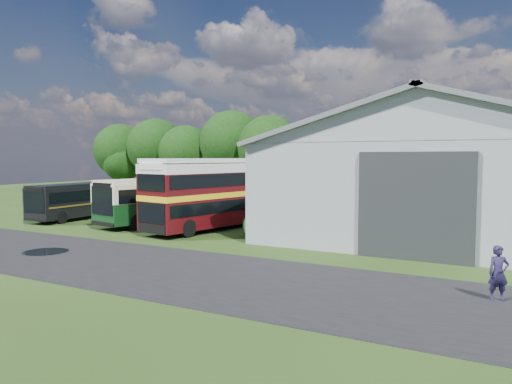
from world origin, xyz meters
The scene contains 17 objects.
ground centered at (0.00, 0.00, 0.00)m, with size 120.00×120.00×0.00m, color #223711.
asphalt_road centered at (3.00, -3.00, 0.00)m, with size 60.00×8.00×0.02m, color black.
puddle centered at (-1.50, -3.00, 0.00)m, with size 2.20×2.20×0.01m, color black.
storage_shed centered at (15.00, 15.98, 4.17)m, with size 18.80×24.80×8.15m.
tree_far_left centered at (-23.00, 24.00, 5.56)m, with size 6.12×6.12×8.64m.
tree_left_a centered at (-18.00, 24.50, 5.87)m, with size 6.46×6.46×9.12m.
tree_left_b centered at (-13.00, 23.50, 5.25)m, with size 5.78×5.78×8.16m.
tree_mid centered at (-8.00, 24.80, 6.18)m, with size 6.80×6.80×9.60m.
tree_right_a centered at (-3.00, 23.80, 5.69)m, with size 6.26×6.26×8.83m.
tree_right_b centered at (2.00, 24.60, 5.44)m, with size 5.98×5.98×8.45m.
shrub_front centered at (5.60, 6.00, 0.00)m, with size 1.70×1.70×1.70m, color #194714.
shrub_mid centered at (5.60, 8.00, 0.00)m, with size 1.60×1.60×1.60m, color #194714.
shrub_back centered at (5.60, 10.00, 0.00)m, with size 1.80×1.80×1.80m, color #194714.
bus_green_single centered at (-3.15, 9.20, 1.73)m, with size 5.04×12.09×3.25m.
bus_maroon_double centered at (1.31, 8.02, 2.33)m, with size 4.48×11.17×4.67m.
bus_dark_single centered at (-10.92, 8.06, 1.46)m, with size 3.00×10.06×2.74m.
visitor_a centered at (18.82, -1.30, 0.91)m, with size 0.67×0.44×1.83m, color #1F1938.
Camera 1 is at (19.82, -19.30, 4.75)m, focal length 35.00 mm.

